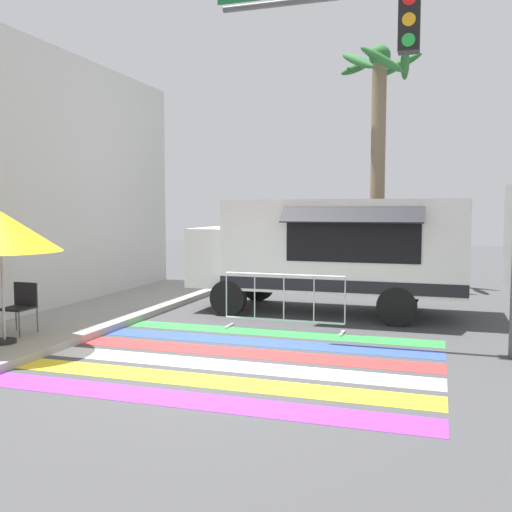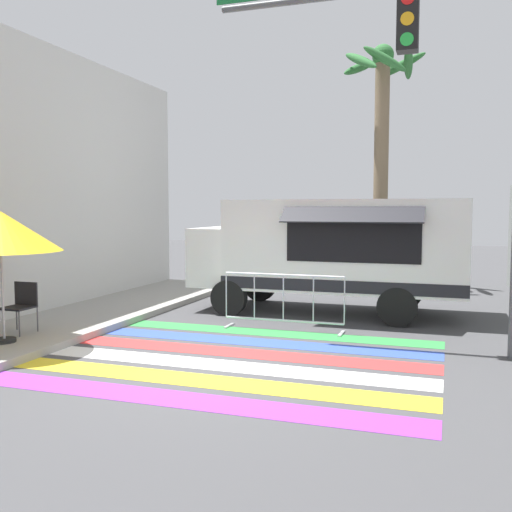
{
  "view_description": "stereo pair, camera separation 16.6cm",
  "coord_description": "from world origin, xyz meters",
  "px_view_note": "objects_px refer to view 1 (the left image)",
  "views": [
    {
      "loc": [
        3.06,
        -7.4,
        2.23
      ],
      "look_at": [
        -0.29,
        3.0,
        1.34
      ],
      "focal_mm": 40.0,
      "sensor_mm": 36.0,
      "label": 1
    },
    {
      "loc": [
        3.21,
        -7.35,
        2.23
      ],
      "look_at": [
        -0.29,
        3.0,
        1.34
      ],
      "focal_mm": 40.0,
      "sensor_mm": 36.0,
      "label": 2
    }
  ],
  "objects_px": {
    "food_truck": "(325,247)",
    "folding_chair": "(21,303)",
    "palm_tree": "(378,133)",
    "traffic_signal_pole": "(452,84)",
    "barricade_front": "(284,302)",
    "patio_umbrella": "(1,232)"
  },
  "relations": [
    {
      "from": "food_truck",
      "to": "palm_tree",
      "type": "bearing_deg",
      "value": 81.74
    },
    {
      "from": "traffic_signal_pole",
      "to": "patio_umbrella",
      "type": "distance_m",
      "value": 7.28
    },
    {
      "from": "folding_chair",
      "to": "traffic_signal_pole",
      "type": "bearing_deg",
      "value": 29.49
    },
    {
      "from": "folding_chair",
      "to": "palm_tree",
      "type": "xyz_separation_m",
      "value": [
        5.06,
        8.57,
        3.74
      ]
    },
    {
      "from": "patio_umbrella",
      "to": "palm_tree",
      "type": "bearing_deg",
      "value": 62.66
    },
    {
      "from": "food_truck",
      "to": "folding_chair",
      "type": "relative_size",
      "value": 6.71
    },
    {
      "from": "folding_chair",
      "to": "patio_umbrella",
      "type": "bearing_deg",
      "value": -50.74
    },
    {
      "from": "food_truck",
      "to": "patio_umbrella",
      "type": "bearing_deg",
      "value": -130.23
    },
    {
      "from": "folding_chair",
      "to": "barricade_front",
      "type": "height_order",
      "value": "barricade_front"
    },
    {
      "from": "food_truck",
      "to": "traffic_signal_pole",
      "type": "xyz_separation_m",
      "value": [
        2.46,
        -2.89,
        2.69
      ]
    },
    {
      "from": "patio_umbrella",
      "to": "palm_tree",
      "type": "distance_m",
      "value": 10.73
    },
    {
      "from": "folding_chair",
      "to": "palm_tree",
      "type": "relative_size",
      "value": 0.13
    },
    {
      "from": "palm_tree",
      "to": "folding_chair",
      "type": "bearing_deg",
      "value": -120.57
    },
    {
      "from": "food_truck",
      "to": "folding_chair",
      "type": "xyz_separation_m",
      "value": [
        -4.43,
        -4.21,
        -0.78
      ]
    },
    {
      "from": "patio_umbrella",
      "to": "barricade_front",
      "type": "relative_size",
      "value": 0.91
    },
    {
      "from": "barricade_front",
      "to": "folding_chair",
      "type": "bearing_deg",
      "value": -152.3
    },
    {
      "from": "palm_tree",
      "to": "food_truck",
      "type": "bearing_deg",
      "value": -98.26
    },
    {
      "from": "patio_umbrella",
      "to": "traffic_signal_pole",
      "type": "bearing_deg",
      "value": 17.02
    },
    {
      "from": "traffic_signal_pole",
      "to": "palm_tree",
      "type": "xyz_separation_m",
      "value": [
        -1.83,
        7.24,
        0.27
      ]
    },
    {
      "from": "barricade_front",
      "to": "traffic_signal_pole",
      "type": "bearing_deg",
      "value": -15.96
    },
    {
      "from": "barricade_front",
      "to": "palm_tree",
      "type": "xyz_separation_m",
      "value": [
        1.0,
        6.43,
        3.85
      ]
    },
    {
      "from": "barricade_front",
      "to": "palm_tree",
      "type": "distance_m",
      "value": 7.57
    }
  ]
}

